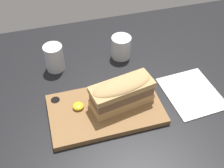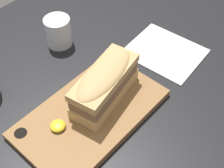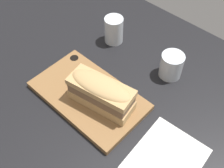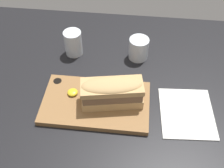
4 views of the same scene
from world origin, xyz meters
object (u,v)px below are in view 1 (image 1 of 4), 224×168
(sandwich, at_px, (122,92))
(water_glass, at_px, (55,59))
(napkin, at_px, (192,93))
(wine_glass, at_px, (121,48))
(serving_board, at_px, (105,110))

(sandwich, height_order, water_glass, sandwich)
(water_glass, xyz_separation_m, napkin, (0.41, -0.24, -0.04))
(sandwich, height_order, wine_glass, sandwich)
(sandwich, bearing_deg, napkin, -1.54)
(wine_glass, bearing_deg, napkin, -56.10)
(serving_board, xyz_separation_m, sandwich, (0.05, 0.00, 0.06))
(napkin, bearing_deg, serving_board, 179.34)
(water_glass, bearing_deg, sandwich, -54.25)
(sandwich, distance_m, wine_glass, 0.25)
(wine_glass, xyz_separation_m, napkin, (0.16, -0.24, -0.04))
(serving_board, relative_size, sandwich, 1.72)
(wine_glass, distance_m, napkin, 0.30)
(serving_board, height_order, napkin, serving_board)
(water_glass, xyz_separation_m, wine_glass, (0.24, 0.00, -0.00))
(water_glass, height_order, napkin, water_glass)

